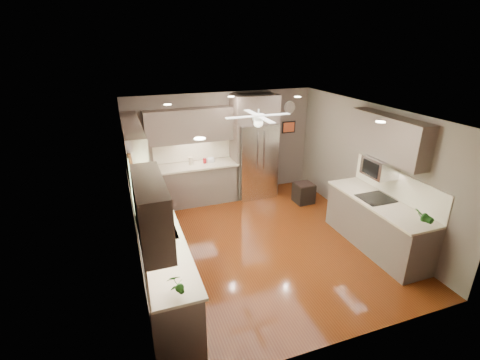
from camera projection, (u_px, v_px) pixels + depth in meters
floor at (262, 243)px, 6.64m from camera, size 5.00×5.00×0.00m
ceiling at (266, 112)px, 5.70m from camera, size 5.00×5.00×0.00m
wall_back at (222, 145)px, 8.35m from camera, size 4.50×0.00×4.50m
wall_front at (350, 261)px, 3.99m from camera, size 4.50×0.00×4.50m
wall_left at (132, 201)px, 5.46m from camera, size 0.00×5.00×5.00m
wall_right at (368, 168)px, 6.87m from camera, size 0.00×5.00×5.00m
canister_c at (191, 161)px, 7.94m from camera, size 0.12×0.12×0.17m
canister_d at (205, 161)px, 8.03m from camera, size 0.08×0.08×0.11m
soap_bottle at (148, 216)px, 5.44m from camera, size 0.12×0.12×0.21m
potted_plant_left at (175, 284)px, 3.85m from camera, size 0.18×0.14×0.32m
potted_plant_right at (423, 216)px, 5.30m from camera, size 0.20×0.17×0.33m
bowl at (211, 161)px, 8.10m from camera, size 0.21×0.21×0.05m
left_run at (155, 235)px, 5.97m from camera, size 0.65×4.70×1.45m
back_run at (197, 183)px, 8.15m from camera, size 1.85×0.65×1.45m
uppers at (212, 142)px, 6.32m from camera, size 4.50×4.70×0.95m
window at (134, 196)px, 4.92m from camera, size 0.05×1.12×0.92m
sink at (159, 232)px, 5.26m from camera, size 0.50×0.70×0.32m
refrigerator at (255, 148)px, 8.29m from camera, size 1.06×0.75×2.45m
right_run at (377, 223)px, 6.36m from camera, size 0.70×2.20×1.45m
microwave at (380, 167)px, 6.24m from camera, size 0.43×0.55×0.34m
ceiling_fan at (258, 119)px, 6.02m from camera, size 1.18×1.18×0.32m
recessed_lights at (254, 108)px, 6.03m from camera, size 2.84×3.14×0.01m
wall_clock at (290, 107)px, 8.58m from camera, size 0.30×0.03×0.30m
framed_print at (289, 127)px, 8.76m from camera, size 0.36×0.03×0.30m
stool at (304, 193)px, 8.22m from camera, size 0.43×0.43×0.48m
paper_towel at (160, 234)px, 4.86m from camera, size 0.11×0.11×0.29m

